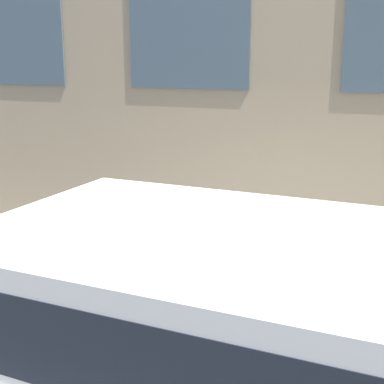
{
  "coord_description": "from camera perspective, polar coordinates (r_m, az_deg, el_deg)",
  "views": [
    {
      "loc": [
        -4.05,
        -1.63,
        2.75
      ],
      "look_at": [
        0.59,
        0.44,
        1.49
      ],
      "focal_mm": 50.0,
      "sensor_mm": 36.0,
      "label": 1
    }
  ],
  "objects": [
    {
      "name": "ground_plane",
      "position": [
        5.16,
        1.9,
        -18.3
      ],
      "size": [
        80.0,
        80.0,
        0.0
      ],
      "primitive_type": "plane",
      "color": "#47474C"
    },
    {
      "name": "sidewalk",
      "position": [
        6.28,
        6.8,
        -11.45
      ],
      "size": [
        2.78,
        60.0,
        0.14
      ],
      "color": "gray",
      "rests_on": "ground_plane"
    },
    {
      "name": "fire_hydrant",
      "position": [
        5.27,
        1.43,
        -10.28
      ],
      "size": [
        0.33,
        0.44,
        0.87
      ],
      "color": "#2D7260",
      "rests_on": "sidewalk"
    },
    {
      "name": "person",
      "position": [
        5.66,
        -1.32,
        -5.27
      ],
      "size": [
        0.3,
        0.2,
        1.24
      ],
      "rotation": [
        0.0,
        0.0,
        -0.85
      ],
      "color": "#998466",
      "rests_on": "sidewalk"
    },
    {
      "name": "parked_truck_white_near",
      "position": [
        3.3,
        1.95,
        -17.14
      ],
      "size": [
        2.06,
        4.41,
        1.83
      ],
      "color": "black",
      "rests_on": "ground_plane"
    }
  ]
}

